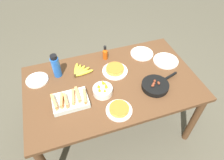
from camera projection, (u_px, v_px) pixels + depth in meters
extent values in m
plane|color=#565142|center=(112.00, 125.00, 2.47)|extent=(14.00, 14.00, 0.00)
cube|color=brown|center=(112.00, 83.00, 1.92)|extent=(1.64, 0.98, 0.03)
cylinder|color=brown|center=(194.00, 120.00, 2.09)|extent=(0.07, 0.07, 0.74)
cylinder|color=brown|center=(38.00, 95.00, 2.32)|extent=(0.07, 0.07, 0.74)
cylinder|color=brown|center=(156.00, 67.00, 2.65)|extent=(0.07, 0.07, 0.74)
ellipsoid|color=yellow|center=(84.00, 73.00, 1.97)|extent=(0.20, 0.06, 0.04)
ellipsoid|color=yellow|center=(82.00, 72.00, 1.98)|extent=(0.19, 0.11, 0.03)
ellipsoid|color=yellow|center=(80.00, 71.00, 1.99)|extent=(0.15, 0.15, 0.04)
ellipsoid|color=yellow|center=(78.00, 70.00, 2.00)|extent=(0.12, 0.17, 0.04)
ellipsoid|color=yellow|center=(76.00, 70.00, 2.00)|extent=(0.09, 0.20, 0.04)
cylinder|color=#4C3819|center=(75.00, 76.00, 1.94)|extent=(0.02, 0.02, 0.04)
cube|color=silver|center=(70.00, 101.00, 1.72)|extent=(0.31, 0.21, 0.05)
cube|color=#F29E56|center=(54.00, 102.00, 1.65)|extent=(0.04, 0.15, 0.05)
cube|color=#F29E56|center=(62.00, 101.00, 1.67)|extent=(0.05, 0.14, 0.05)
cube|color=#F29E56|center=(66.00, 101.00, 1.66)|extent=(0.03, 0.14, 0.05)
cube|color=#F29E56|center=(73.00, 97.00, 1.70)|extent=(0.05, 0.15, 0.04)
cube|color=#F29E56|center=(78.00, 95.00, 1.72)|extent=(0.02, 0.16, 0.04)
cube|color=#F29E56|center=(85.00, 96.00, 1.70)|extent=(0.04, 0.15, 0.04)
cylinder|color=black|center=(155.00, 87.00, 1.86)|extent=(0.25, 0.25, 0.01)
cylinder|color=black|center=(155.00, 86.00, 1.84)|extent=(0.25, 0.25, 0.04)
cylinder|color=black|center=(170.00, 76.00, 1.91)|extent=(0.16, 0.07, 0.02)
ellipsoid|color=brown|center=(159.00, 83.00, 1.81)|extent=(0.03, 0.04, 0.03)
ellipsoid|color=brown|center=(155.00, 81.00, 1.83)|extent=(0.04, 0.04, 0.03)
ellipsoid|color=brown|center=(153.00, 86.00, 1.79)|extent=(0.03, 0.03, 0.03)
ellipsoid|color=brown|center=(154.00, 84.00, 1.81)|extent=(0.05, 0.05, 0.03)
cylinder|color=white|center=(119.00, 110.00, 1.67)|extent=(0.22, 0.22, 0.02)
cylinder|color=gold|center=(119.00, 109.00, 1.66)|extent=(0.17, 0.17, 0.03)
cylinder|color=#AB7427|center=(119.00, 107.00, 1.64)|extent=(0.16, 0.16, 0.00)
cylinder|color=white|center=(115.00, 71.00, 2.00)|extent=(0.25, 0.25, 0.02)
cylinder|color=gold|center=(115.00, 69.00, 1.98)|extent=(0.18, 0.18, 0.04)
cylinder|color=#AB7427|center=(115.00, 67.00, 1.97)|extent=(0.17, 0.17, 0.00)
cylinder|color=white|center=(142.00, 54.00, 2.19)|extent=(0.25, 0.25, 0.02)
cylinder|color=silver|center=(145.00, 53.00, 2.19)|extent=(0.12, 0.05, 0.01)
cube|color=silver|center=(139.00, 56.00, 2.15)|extent=(0.05, 0.04, 0.00)
cylinder|color=white|center=(166.00, 61.00, 2.11)|extent=(0.26, 0.26, 0.02)
cylinder|color=silver|center=(162.00, 60.00, 2.11)|extent=(0.11, 0.05, 0.01)
cube|color=silver|center=(167.00, 56.00, 2.15)|extent=(0.05, 0.04, 0.00)
cylinder|color=white|center=(37.00, 80.00, 1.92)|extent=(0.21, 0.21, 0.02)
cylinder|color=silver|center=(35.00, 78.00, 1.92)|extent=(0.11, 0.08, 0.01)
cube|color=silver|center=(43.00, 80.00, 1.90)|extent=(0.06, 0.05, 0.00)
cylinder|color=white|center=(103.00, 91.00, 1.79)|extent=(0.18, 0.18, 0.07)
cone|color=#F4A819|center=(106.00, 85.00, 1.76)|extent=(0.04, 0.05, 0.06)
cone|color=#F4A819|center=(103.00, 82.00, 1.79)|extent=(0.06, 0.05, 0.05)
cone|color=#F4A819|center=(99.00, 86.00, 1.76)|extent=(0.05, 0.05, 0.05)
cone|color=#F4A819|center=(99.00, 90.00, 1.73)|extent=(0.05, 0.05, 0.05)
cone|color=#F4A819|center=(105.00, 90.00, 1.73)|extent=(0.03, 0.03, 0.04)
cylinder|color=blue|center=(56.00, 67.00, 1.90)|extent=(0.08, 0.08, 0.21)
cylinder|color=black|center=(53.00, 57.00, 1.81)|extent=(0.06, 0.06, 0.04)
cylinder|color=#C64C0F|center=(105.00, 55.00, 2.12)|extent=(0.05, 0.05, 0.10)
cone|color=#C64C0F|center=(105.00, 50.00, 2.07)|extent=(0.05, 0.05, 0.03)
cylinder|color=black|center=(105.00, 48.00, 2.05)|extent=(0.03, 0.03, 0.03)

